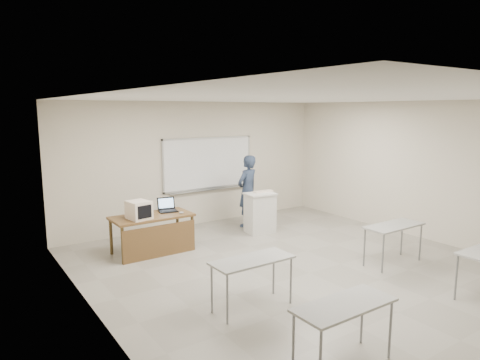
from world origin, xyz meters
TOP-DOWN VIEW (x-y plane):
  - floor at (0.00, 0.00)m, footprint 7.00×8.00m
  - whiteboard at (0.30, 3.97)m, footprint 2.48×0.10m
  - student_desks at (-0.00, -1.35)m, footprint 4.40×2.20m
  - instructor_desk at (-1.80, 2.49)m, footprint 1.56×0.78m
  - podium at (0.80, 2.50)m, footprint 0.66×0.48m
  - crt_monitor at (-2.11, 2.48)m, footprint 0.38×0.43m
  - laptop at (-1.40, 2.76)m, footprint 0.36×0.34m
  - mouse at (-1.25, 2.40)m, footprint 0.11×0.09m
  - keyboard at (0.95, 2.58)m, footprint 0.49×0.19m
  - presenter at (0.89, 3.12)m, footprint 0.73×0.58m

SIDE VIEW (x-z plane):
  - floor at x=0.00m, z-range -0.01..0.00m
  - podium at x=0.80m, z-range 0.00..0.93m
  - instructor_desk at x=-1.80m, z-range 0.19..0.94m
  - student_desks at x=0.00m, z-range 0.31..1.04m
  - mouse at x=-1.25m, z-range 0.75..0.79m
  - laptop at x=-1.40m, z-range 0.68..0.94m
  - presenter at x=0.89m, z-range 0.00..1.74m
  - crt_monitor at x=-2.11m, z-range 0.74..1.10m
  - keyboard at x=0.95m, z-range 0.92..0.95m
  - whiteboard at x=0.30m, z-range 0.83..2.14m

